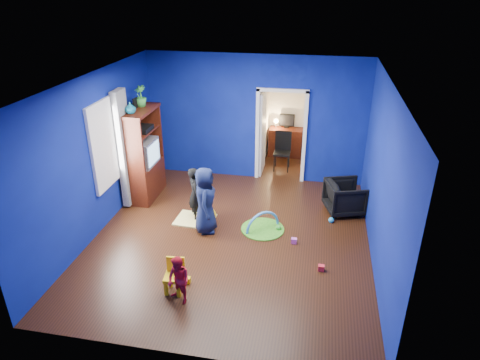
% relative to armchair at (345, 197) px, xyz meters
% --- Properties ---
extents(floor, '(5.00, 5.50, 0.01)m').
position_rel_armchair_xyz_m(floor, '(-2.08, -1.41, -0.34)').
color(floor, black).
rests_on(floor, ground).
extents(ceiling, '(5.00, 5.50, 0.01)m').
position_rel_armchair_xyz_m(ceiling, '(-2.08, -1.41, 2.56)').
color(ceiling, white).
rests_on(ceiling, wall_back).
extents(wall_back, '(5.00, 0.02, 2.90)m').
position_rel_armchair_xyz_m(wall_back, '(-2.08, 1.34, 1.11)').
color(wall_back, navy).
rests_on(wall_back, floor).
extents(wall_front, '(5.00, 0.02, 2.90)m').
position_rel_armchair_xyz_m(wall_front, '(-2.08, -4.16, 1.11)').
color(wall_front, navy).
rests_on(wall_front, floor).
extents(wall_left, '(0.02, 5.50, 2.90)m').
position_rel_armchair_xyz_m(wall_left, '(-4.58, -1.41, 1.11)').
color(wall_left, navy).
rests_on(wall_left, floor).
extents(wall_right, '(0.02, 5.50, 2.90)m').
position_rel_armchair_xyz_m(wall_right, '(0.42, -1.41, 1.11)').
color(wall_right, navy).
rests_on(wall_right, floor).
extents(alcove, '(1.00, 1.75, 2.50)m').
position_rel_armchair_xyz_m(alcove, '(-1.48, 2.21, 0.91)').
color(alcove, silver).
rests_on(alcove, floor).
extents(armchair, '(0.92, 0.91, 0.67)m').
position_rel_armchair_xyz_m(armchair, '(0.00, 0.00, 0.00)').
color(armchair, black).
rests_on(armchair, floor).
extents(child_black, '(0.41, 0.47, 1.09)m').
position_rel_armchair_xyz_m(child_black, '(-2.91, -0.81, 0.21)').
color(child_black, black).
rests_on(child_black, floor).
extents(child_navy, '(0.52, 0.70, 1.30)m').
position_rel_armchair_xyz_m(child_navy, '(-2.60, -1.23, 0.31)').
color(child_navy, '#0F1737').
rests_on(child_navy, floor).
extents(toddler_red, '(0.47, 0.44, 0.77)m').
position_rel_armchair_xyz_m(toddler_red, '(-2.48, -3.21, 0.05)').
color(toddler_red, red).
rests_on(toddler_red, floor).
extents(vase, '(0.27, 0.27, 0.22)m').
position_rel_armchair_xyz_m(vase, '(-4.28, -0.37, 1.74)').
color(vase, '#0C5264').
rests_on(vase, tv_armoire).
extents(potted_plant, '(0.30, 0.30, 0.43)m').
position_rel_armchair_xyz_m(potted_plant, '(-4.28, 0.15, 1.84)').
color(potted_plant, green).
rests_on(potted_plant, tv_armoire).
extents(tv_armoire, '(0.58, 1.14, 1.96)m').
position_rel_armchair_xyz_m(tv_armoire, '(-4.28, -0.07, 0.64)').
color(tv_armoire, '#371509').
rests_on(tv_armoire, floor).
extents(crt_tv, '(0.46, 0.70, 0.54)m').
position_rel_armchair_xyz_m(crt_tv, '(-4.24, -0.07, 0.68)').
color(crt_tv, silver).
rests_on(crt_tv, tv_armoire).
extents(yellow_blanket, '(0.78, 0.64, 0.03)m').
position_rel_armchair_xyz_m(yellow_blanket, '(-2.91, -0.91, -0.32)').
color(yellow_blanket, '#F2E07A').
rests_on(yellow_blanket, floor).
extents(hopper_ball, '(0.36, 0.36, 0.36)m').
position_rel_armchair_xyz_m(hopper_ball, '(-2.65, -0.98, -0.16)').
color(hopper_ball, yellow).
rests_on(hopper_ball, floor).
extents(kid_chair, '(0.31, 0.31, 0.50)m').
position_rel_armchair_xyz_m(kid_chair, '(-2.63, -3.01, -0.09)').
color(kid_chair, yellow).
rests_on(kid_chair, floor).
extents(play_mat, '(0.82, 0.82, 0.02)m').
position_rel_armchair_xyz_m(play_mat, '(-1.54, -1.00, -0.33)').
color(play_mat, '#419B23').
rests_on(play_mat, floor).
extents(toy_arch, '(0.60, 0.52, 0.74)m').
position_rel_armchair_xyz_m(toy_arch, '(-1.54, -1.00, -0.32)').
color(toy_arch, '#3F8CD8').
rests_on(toy_arch, floor).
extents(window_left, '(0.03, 0.95, 1.55)m').
position_rel_armchair_xyz_m(window_left, '(-4.56, -1.06, 1.21)').
color(window_left, white).
rests_on(window_left, wall_left).
extents(curtain, '(0.14, 0.42, 2.40)m').
position_rel_armchair_xyz_m(curtain, '(-4.45, -0.51, 0.91)').
color(curtain, slate).
rests_on(curtain, floor).
extents(doorway, '(1.16, 0.10, 2.10)m').
position_rel_armchair_xyz_m(doorway, '(-1.48, 1.34, 0.71)').
color(doorway, white).
rests_on(doorway, floor).
extents(study_desk, '(0.88, 0.44, 0.75)m').
position_rel_armchair_xyz_m(study_desk, '(-1.48, 2.85, 0.04)').
color(study_desk, '#3D140A').
rests_on(study_desk, floor).
extents(desk_monitor, '(0.40, 0.05, 0.32)m').
position_rel_armchair_xyz_m(desk_monitor, '(-1.48, 2.97, 0.61)').
color(desk_monitor, black).
rests_on(desk_monitor, study_desk).
extents(desk_lamp, '(0.14, 0.14, 0.14)m').
position_rel_armchair_xyz_m(desk_lamp, '(-1.76, 2.91, 0.59)').
color(desk_lamp, '#FFD88C').
rests_on(desk_lamp, study_desk).
extents(folding_chair, '(0.40, 0.40, 0.92)m').
position_rel_armchair_xyz_m(folding_chair, '(-1.48, 1.89, 0.12)').
color(folding_chair, black).
rests_on(folding_chair, floor).
extents(book_shelf, '(0.88, 0.24, 0.04)m').
position_rel_armchair_xyz_m(book_shelf, '(-1.48, 2.96, 1.68)').
color(book_shelf, white).
rests_on(book_shelf, study_desk).
extents(toy_0, '(0.10, 0.08, 0.10)m').
position_rel_armchair_xyz_m(toy_0, '(-0.42, -2.07, -0.29)').
color(toy_0, red).
rests_on(toy_0, floor).
extents(toy_1, '(0.11, 0.11, 0.11)m').
position_rel_armchair_xyz_m(toy_1, '(-0.25, -0.49, -0.28)').
color(toy_1, '#259DD6').
rests_on(toy_1, floor).
extents(toy_2, '(0.10, 0.08, 0.10)m').
position_rel_armchair_xyz_m(toy_2, '(-2.50, -2.78, -0.29)').
color(toy_2, '#DDAA0B').
rests_on(toy_2, floor).
extents(toy_3, '(0.11, 0.11, 0.11)m').
position_rel_armchair_xyz_m(toy_3, '(-1.24, -0.96, -0.28)').
color(toy_3, green).
rests_on(toy_3, floor).
extents(toy_4, '(0.10, 0.08, 0.10)m').
position_rel_armchair_xyz_m(toy_4, '(-0.92, -1.36, -0.29)').
color(toy_4, '#C94BB3').
rests_on(toy_4, floor).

